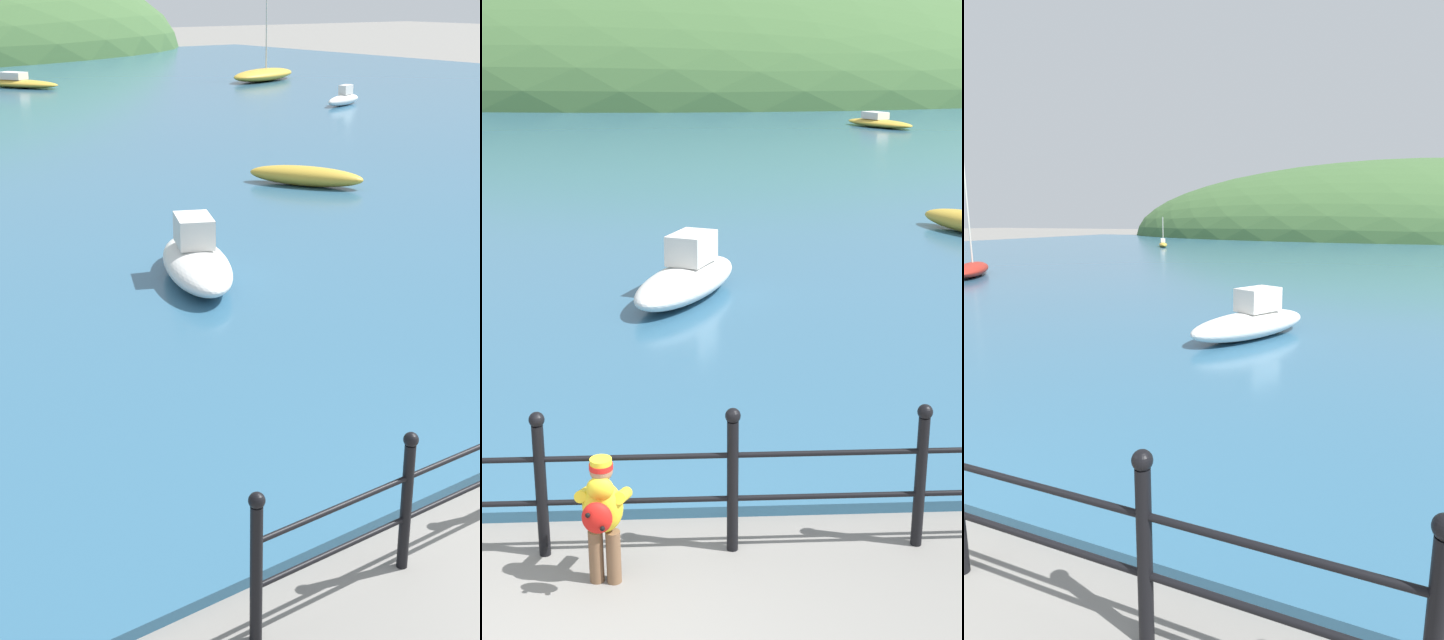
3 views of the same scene
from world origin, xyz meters
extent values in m
cube|color=#2D5B7A|center=(0.00, 32.00, 0.05)|extent=(80.00, 60.00, 0.10)
ellipsoid|color=#3D6033|center=(0.00, 68.47, 0.00)|extent=(72.44, 39.84, 19.00)
cylinder|color=black|center=(2.59, 1.50, 0.55)|extent=(0.09, 0.09, 1.10)
sphere|color=black|center=(2.59, 1.50, 1.15)|extent=(0.12, 0.12, 0.12)
ellipsoid|color=gold|center=(-15.97, 36.11, 0.28)|extent=(1.93, 2.51, 0.37)
cube|color=silver|center=(-16.08, 36.27, 0.63)|extent=(0.69, 0.80, 0.33)
cylinder|color=beige|center=(-15.90, 36.00, 1.50)|extent=(0.07, 0.07, 2.06)
ellipsoid|color=silver|center=(0.84, 8.56, 0.36)|extent=(2.14, 3.14, 0.51)
cube|color=silver|center=(0.93, 8.77, 0.84)|extent=(0.84, 0.99, 0.46)
ellipsoid|color=maroon|center=(-13.10, 14.29, 0.37)|extent=(3.48, 3.96, 0.53)
cylinder|color=beige|center=(-13.23, 14.46, 2.94)|extent=(0.07, 0.07, 4.62)
camera|label=1|loc=(-6.45, -2.63, 4.36)|focal=50.00mm
camera|label=2|loc=(0.72, -4.71, 3.83)|focal=50.00mm
camera|label=3|loc=(3.89, -0.63, 2.42)|focal=28.00mm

